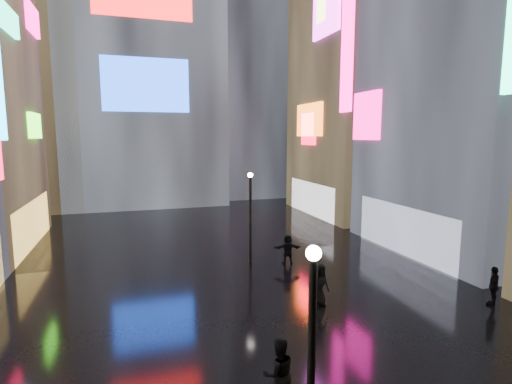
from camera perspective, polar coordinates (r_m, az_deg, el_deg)
name	(u,v)px	position (r m, az deg, el deg)	size (l,w,h in m)	color
ground	(216,256)	(24.60, -5.71, -9.10)	(140.00, 140.00, 0.00)	black
building_right_mid	(483,6)	(29.87, 29.70, 22.08)	(10.28, 13.70, 30.00)	black
building_right_far	(363,61)	(39.58, 15.04, 17.57)	(10.28, 12.00, 28.00)	black
tower_main	(140,7)	(49.02, -16.24, 24.04)	(16.00, 14.20, 42.00)	black
tower_flank_right	(242,56)	(51.86, -1.97, 18.87)	(12.00, 12.00, 34.00)	black
tower_flank_left	(27,76)	(46.33, -29.92, 14.13)	(10.00, 10.00, 26.00)	black
lamp_near	(311,358)	(8.44, 7.92, -22.47)	(0.30, 0.30, 5.20)	black
lamp_far	(250,212)	(22.65, -0.81, -2.87)	(0.30, 0.30, 5.20)	black
pedestrian_1	(279,373)	(11.67, 3.26, -24.44)	(0.93, 0.73, 1.92)	black
pedestrian_3	(494,286)	(20.29, 30.84, -11.44)	(1.00, 0.42, 1.71)	black
pedestrian_4	(319,285)	(17.70, 9.01, -12.94)	(0.90, 0.58, 1.84)	black
pedestrian_5	(288,249)	(22.90, 4.55, -8.17)	(1.57, 0.50, 1.69)	black
umbrella_2	(320,254)	(17.27, 9.11, -8.71)	(0.97, 0.98, 0.89)	black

